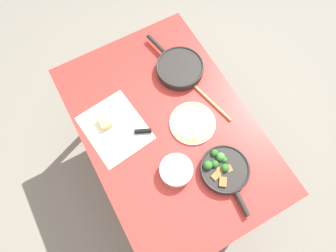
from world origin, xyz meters
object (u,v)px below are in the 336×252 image
Objects in this scene: skillet_eggs at (179,68)px; grater_knife at (131,132)px; prep_bowl_steel at (176,171)px; cheese_block at (105,122)px; dinner_plate_stack at (193,123)px; skillet_broccoli at (224,170)px; wooden_spoon at (197,88)px.

skillet_eggs is 0.44m from grater_knife.
grater_knife is 0.30m from prep_bowl_steel.
prep_bowl_steel is (0.49, -0.30, 0.00)m from skillet_eggs.
prep_bowl_steel is at bearing 25.82° from cheese_block.
dinner_plate_stack is (0.11, 0.30, 0.00)m from grater_knife.
prep_bowl_steel is (-0.11, -0.20, 0.00)m from skillet_broccoli.
prep_bowl_steel is at bearing 123.44° from wooden_spoon.
grater_knife reaches higher than wooden_spoon.
cheese_block reaches higher than wooden_spoon.
skillet_eggs reaches higher than wooden_spoon.
prep_bowl_steel reaches higher than dinner_plate_stack.
skillet_broccoli is 0.49m from grater_knife.
skillet_broccoli is at bearing 62.27° from prep_bowl_steel.
dinner_plate_stack is (0.31, -0.10, -0.01)m from skillet_eggs.
skillet_eggs is 5.51× the size of cheese_block.
dinner_plate_stack is at bearing -174.91° from grater_knife.
skillet_broccoli is at bearing 38.05° from cheese_block.
grater_knife is at bearing -109.99° from dinner_plate_stack.
prep_bowl_steel is (0.29, 0.10, 0.02)m from grater_knife.
dinner_plate_stack is (0.16, -0.12, 0.01)m from wooden_spoon.
cheese_block is at bearing 89.21° from skillet_eggs.
grater_knife is at bearing 40.18° from cheese_block.
dinner_plate_stack is (-0.28, -0.00, -0.01)m from skillet_broccoli.
skillet_broccoli is 0.23m from prep_bowl_steel.
skillet_eggs is at bearing 100.21° from cheese_block.
wooden_spoon is 1.49× the size of grater_knife.
grater_knife is 1.72× the size of prep_bowl_steel.
dinner_plate_stack is at bearing 60.69° from cheese_block.
dinner_plate_stack reaches higher than grater_knife.
wooden_spoon is 0.20m from dinner_plate_stack.
skillet_broccoli is at bearing 151.78° from wooden_spoon.
prep_bowl_steel reaches higher than cheese_block.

